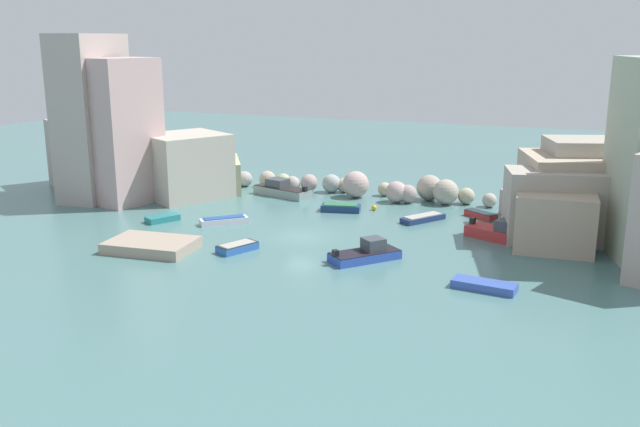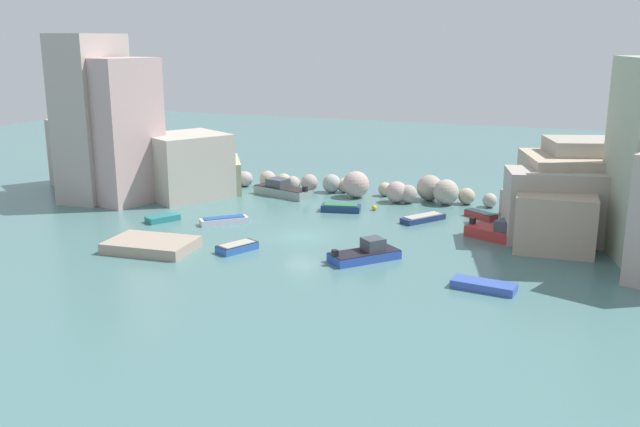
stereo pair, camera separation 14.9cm
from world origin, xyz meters
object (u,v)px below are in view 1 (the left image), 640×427
at_px(moored_boat_7, 423,218).
at_px(moored_boat_8, 282,190).
at_px(moored_boat_2, 341,208).
at_px(channel_buoy, 374,208).
at_px(stone_dock, 151,245).
at_px(moored_boat_9, 484,286).
at_px(moored_boat_5, 500,233).
at_px(moored_boat_4, 366,253).
at_px(moored_boat_3, 237,247).
at_px(moored_boat_0, 163,218).
at_px(moored_boat_6, 224,221).
at_px(moored_boat_1, 481,215).

bearing_deg(moored_boat_7, moored_boat_8, -72.84).
bearing_deg(moored_boat_2, channel_buoy, -163.94).
relative_size(stone_dock, channel_buoy, 13.00).
bearing_deg(moored_boat_9, moored_boat_8, -33.96).
bearing_deg(moored_boat_7, moored_boat_5, 97.72).
bearing_deg(moored_boat_4, moored_boat_3, 139.86).
xyz_separation_m(moored_boat_3, moored_boat_4, (9.71, 1.56, 0.18)).
bearing_deg(moored_boat_2, moored_boat_0, 22.13).
distance_m(moored_boat_4, moored_boat_9, 9.42).
relative_size(moored_boat_2, moored_boat_5, 0.67).
relative_size(moored_boat_5, moored_boat_6, 1.51).
height_order(moored_boat_0, moored_boat_8, moored_boat_8).
xyz_separation_m(channel_buoy, moored_boat_8, (-10.62, 2.38, 0.37)).
bearing_deg(moored_boat_5, moored_boat_4, -110.12).
xyz_separation_m(channel_buoy, moored_boat_9, (12.91, -17.56, 0.02)).
relative_size(moored_boat_0, moored_boat_7, 0.73).
height_order(moored_boat_0, moored_boat_6, moored_boat_6).
relative_size(moored_boat_3, moored_boat_5, 0.60).
xyz_separation_m(moored_boat_0, moored_boat_2, (13.26, 9.28, 0.07)).
height_order(moored_boat_2, moored_boat_8, moored_boat_8).
height_order(moored_boat_3, moored_boat_5, moored_boat_5).
relative_size(moored_boat_7, moored_boat_8, 0.66).
height_order(stone_dock, moored_boat_1, stone_dock).
distance_m(channel_buoy, moored_boat_7, 5.64).
relative_size(moored_boat_0, moored_boat_8, 0.48).
distance_m(moored_boat_4, moored_boat_6, 15.39).
bearing_deg(moored_boat_9, channel_buoy, -47.37).
bearing_deg(moored_boat_4, moored_boat_6, 111.85).
xyz_separation_m(stone_dock, moored_boat_9, (24.78, 0.80, -0.14)).
height_order(moored_boat_0, moored_boat_2, moored_boat_2).
bearing_deg(moored_boat_6, moored_boat_3, 83.61).
height_order(moored_boat_3, moored_boat_6, moored_boat_6).
bearing_deg(moored_boat_1, channel_buoy, 39.74).
bearing_deg(moored_boat_0, stone_dock, 57.12).
relative_size(moored_boat_0, moored_boat_5, 0.55).
bearing_deg(moored_boat_7, moored_boat_9, 60.10).
bearing_deg(moored_boat_8, moored_boat_7, 179.82).
bearing_deg(moored_boat_0, moored_boat_2, 153.29).
xyz_separation_m(stone_dock, channel_buoy, (11.87, 18.36, -0.16)).
xyz_separation_m(moored_boat_5, moored_boat_7, (-7.12, 3.42, -0.30)).
bearing_deg(moored_boat_3, moored_boat_1, 161.48).
relative_size(channel_buoy, moored_boat_0, 0.16).
bearing_deg(channel_buoy, moored_boat_2, -151.09).
xyz_separation_m(stone_dock, moored_boat_1, (21.60, 19.15, -0.12)).
height_order(moored_boat_1, moored_boat_3, moored_boat_3).
relative_size(moored_boat_0, moored_boat_3, 0.92).
bearing_deg(moored_boat_8, channel_buoy, -176.57).
distance_m(channel_buoy, moored_boat_5, 13.54).
distance_m(moored_boat_3, moored_boat_7, 17.67).
height_order(stone_dock, channel_buoy, stone_dock).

